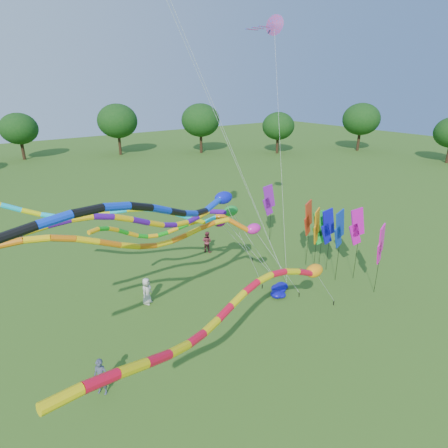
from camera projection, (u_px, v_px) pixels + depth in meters
ground at (308, 334)px, 19.04m from camera, size 160.00×160.00×0.00m
tree_ring at (288, 223)px, 18.68m from camera, size 114.57×120.77×9.38m
tube_kite_red at (254, 298)px, 14.32m from camera, size 15.36×4.42×6.62m
tube_kite_orange at (173, 235)px, 16.10m from camera, size 15.04×1.04×7.81m
tube_kite_purple at (162, 219)px, 17.29m from camera, size 15.25×1.67×7.87m
tube_kite_blue at (140, 214)px, 13.10m from camera, size 16.94×5.45×9.52m
tube_kite_cyan at (143, 214)px, 20.02m from camera, size 14.37×4.82×7.42m
tube_kite_green at (181, 227)px, 21.45m from camera, size 11.25×1.30×6.00m
delta_kite_high_c at (274, 25)px, 22.39m from camera, size 2.96×5.10×15.97m
banner_pole_blue_b at (328, 227)px, 24.34m from camera, size 1.16×0.27×4.46m
banner_pole_red at (308, 218)px, 24.76m from camera, size 1.13×0.41×4.83m
banner_pole_violet at (269, 200)px, 28.78m from camera, size 1.16×0.29×4.74m
banner_pole_blue_a at (339, 229)px, 22.80m from camera, size 1.16×0.25×4.88m
banner_pole_orange at (317, 226)px, 24.36m from camera, size 1.10×0.53×4.46m
banner_pole_green at (319, 228)px, 25.23m from camera, size 1.11×0.49×4.07m
banner_pole_magenta_b at (357, 227)px, 23.09m from camera, size 1.12×0.46×4.90m
banner_pole_magenta_a at (381, 245)px, 21.54m from camera, size 1.13×0.42×4.51m
blue_nylon_heap at (280, 291)px, 22.55m from camera, size 1.78×1.46×0.50m
person_a at (147, 291)px, 21.41m from camera, size 0.94×0.88×1.62m
person_b at (101, 377)px, 15.17m from camera, size 0.70×0.71×1.65m
person_c at (207, 242)px, 28.01m from camera, size 0.90×0.98×1.62m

